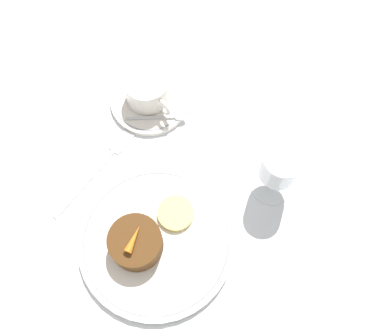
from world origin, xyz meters
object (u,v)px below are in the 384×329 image
Objects in this scene: dinner_plate at (156,241)px; dessert_cake at (136,243)px; coffee_cup at (147,89)px; fork at (103,163)px; wine_glass at (279,168)px.

dessert_cake reaches higher than dinner_plate.
coffee_cup is (-0.22, 0.15, 0.03)m from dinner_plate.
dessert_cake reaches higher than fork.
dinner_plate is at bearing -34.80° from coffee_cup.
dessert_cake is at bearing -103.79° from wine_glass.
dessert_cake is (0.20, -0.18, -0.00)m from coffee_cup.
coffee_cup reaches higher than dinner_plate.
fork is at bearing 165.17° from dessert_cake.
dinner_plate is 0.23m from wine_glass.
wine_glass is 1.43× the size of dessert_cake.
wine_glass reaches higher than fork.
dessert_cake is (0.16, -0.04, 0.03)m from fork.
dessert_cake is at bearing -41.13° from coffee_cup.
wine_glass reaches higher than coffee_cup.
wine_glass is (0.05, 0.21, 0.07)m from dinner_plate.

